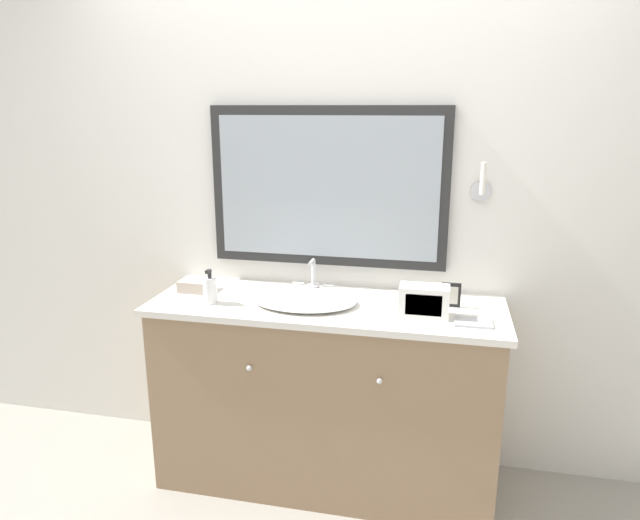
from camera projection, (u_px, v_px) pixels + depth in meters
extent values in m
plane|color=#9E998E|center=(311.00, 520.00, 2.53)|extent=(14.00, 14.00, 0.00)
cube|color=white|center=(339.00, 212.00, 2.78)|extent=(8.00, 0.06, 2.55)
cube|color=#282828|center=(328.00, 187.00, 2.72)|extent=(1.14, 0.04, 0.76)
cube|color=#9EA8B2|center=(327.00, 188.00, 2.70)|extent=(1.05, 0.01, 0.67)
cylinder|color=silver|center=(481.00, 192.00, 2.58)|extent=(0.09, 0.01, 0.09)
cylinder|color=silver|center=(481.00, 193.00, 2.53)|extent=(0.02, 0.10, 0.02)
cylinder|color=white|center=(483.00, 179.00, 2.47)|extent=(0.02, 0.02, 0.14)
cube|color=#937556|center=(326.00, 396.00, 2.71)|extent=(1.56, 0.52, 0.88)
cube|color=silver|center=(326.00, 306.00, 2.59)|extent=(1.60, 0.56, 0.03)
sphere|color=silver|center=(249.00, 368.00, 2.44)|extent=(0.02, 0.02, 0.02)
sphere|color=silver|center=(380.00, 381.00, 2.33)|extent=(0.02, 0.02, 0.02)
ellipsoid|color=white|center=(304.00, 300.00, 2.58)|extent=(0.48, 0.34, 0.03)
cylinder|color=silver|center=(314.00, 288.00, 2.76)|extent=(0.06, 0.06, 0.03)
cylinder|color=silver|center=(313.00, 273.00, 2.74)|extent=(0.02, 0.02, 0.12)
cylinder|color=silver|center=(312.00, 262.00, 2.69)|extent=(0.02, 0.07, 0.02)
cylinder|color=white|center=(298.00, 284.00, 2.77)|extent=(0.05, 0.02, 0.02)
cylinder|color=white|center=(329.00, 286.00, 2.74)|extent=(0.05, 0.02, 0.02)
cylinder|color=white|center=(210.00, 291.00, 2.57)|extent=(0.06, 0.06, 0.12)
cylinder|color=black|center=(209.00, 274.00, 2.55)|extent=(0.02, 0.02, 0.04)
cube|color=black|center=(208.00, 271.00, 2.54)|extent=(0.02, 0.03, 0.01)
cube|color=white|center=(424.00, 301.00, 2.41)|extent=(0.21, 0.11, 0.13)
cube|color=black|center=(424.00, 305.00, 2.36)|extent=(0.15, 0.01, 0.09)
cube|color=black|center=(451.00, 295.00, 2.52)|extent=(0.08, 0.01, 0.11)
cube|color=beige|center=(451.00, 295.00, 2.52)|extent=(0.06, 0.00, 0.08)
cube|color=#B7A899|center=(196.00, 285.00, 2.75)|extent=(0.15, 0.12, 0.05)
cube|color=#ADADB2|center=(473.00, 322.00, 2.34)|extent=(0.15, 0.11, 0.01)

